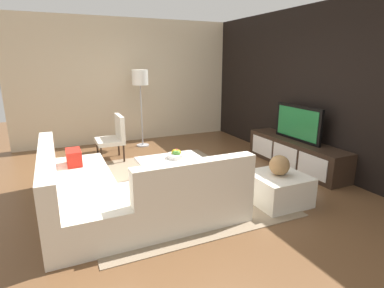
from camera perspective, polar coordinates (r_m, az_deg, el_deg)
The scene contains 13 objects.
ground_plane at distance 4.73m, azimuth -3.93°, elevation -8.21°, with size 14.00×14.00×0.00m, color brown.
feature_wall_back at distance 5.87m, azimuth 21.69°, elevation 9.51°, with size 6.40×0.12×2.80m, color black.
side_wall_left at distance 7.48m, azimuth -11.48°, elevation 11.28°, with size 0.12×5.20×2.80m, color beige.
area_rug at distance 4.81m, azimuth -4.36°, elevation -7.72°, with size 3.22×2.53×0.01m, color gray.
media_console at distance 5.86m, azimuth 18.52°, elevation -1.70°, with size 2.11×0.50×0.50m.
television at distance 5.73m, azimuth 19.00°, elevation 3.68°, with size 1.06×0.06×0.62m.
sectional_couch at distance 3.97m, azimuth -13.71°, elevation -8.88°, with size 2.26×2.27×0.84m.
coffee_table at distance 4.77m, azimuth -3.27°, elevation -5.36°, with size 0.99×1.00×0.38m.
accent_chair_near at distance 6.10m, azimuth -14.18°, elevation 1.64°, with size 0.57×0.50×0.87m.
floor_lamp at distance 6.86m, azimuth -9.57°, elevation 11.30°, with size 0.35×0.35×1.68m.
ottoman at distance 4.36m, azimuth 15.55°, elevation -7.96°, with size 0.70×0.70×0.40m, color silver.
fruit_bowl at distance 4.89m, azimuth -2.96°, elevation -1.93°, with size 0.28×0.28×0.14m.
decorative_ball at distance 4.25m, azimuth 15.87°, elevation -3.80°, with size 0.27×0.27×0.27m, color #997247.
Camera 1 is at (4.07, -1.49, 1.88)m, focal length 28.83 mm.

